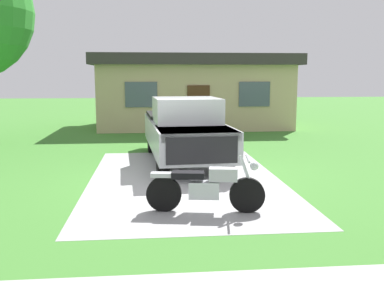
{
  "coord_description": "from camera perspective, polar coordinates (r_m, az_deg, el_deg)",
  "views": [
    {
      "loc": [
        -0.82,
        -10.37,
        2.52
      ],
      "look_at": [
        0.16,
        -0.12,
        0.9
      ],
      "focal_mm": 40.72,
      "sensor_mm": 36.0,
      "label": 1
    }
  ],
  "objects": [
    {
      "name": "pickup_truck",
      "position": [
        12.88,
        -1.03,
        1.95
      ],
      "size": [
        2.38,
        5.74,
        1.9
      ],
      "color": "black",
      "rests_on": "ground"
    },
    {
      "name": "driveway_pad",
      "position": [
        10.71,
        -0.93,
        -4.66
      ],
      "size": [
        4.62,
        7.68,
        0.01
      ],
      "primitive_type": "cube",
      "color": "#A0A0A0",
      "rests_on": "ground"
    },
    {
      "name": "neighbor_house",
      "position": [
        21.86,
        0.13,
        7.03
      ],
      "size": [
        9.6,
        5.6,
        3.5
      ],
      "color": "tan",
      "rests_on": "ground"
    },
    {
      "name": "motorcycle",
      "position": [
        8.12,
        1.88,
        -5.67
      ],
      "size": [
        2.2,
        0.71,
        1.09
      ],
      "color": "black",
      "rests_on": "ground"
    },
    {
      "name": "ground_plane",
      "position": [
        10.71,
        -0.93,
        -4.67
      ],
      "size": [
        80.0,
        80.0,
        0.0
      ],
      "primitive_type": "plane",
      "color": "#3F7C2F"
    }
  ]
}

